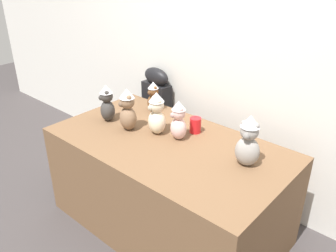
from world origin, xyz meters
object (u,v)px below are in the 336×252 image
display_table (168,185)px  teddy_bear_cream (157,114)px  teddy_bear_chestnut (153,97)px  instrument_case (157,118)px  teddy_bear_blush (178,121)px  teddy_bear_mocha (128,110)px  teddy_bear_charcoal (107,103)px  party_cup_red (195,125)px  teddy_bear_ash (248,141)px

display_table → teddy_bear_cream: 0.53m
display_table → teddy_bear_chestnut: 0.71m
instrument_case → teddy_bear_blush: teddy_bear_blush is taller
teddy_bear_mocha → teddy_bear_chestnut: teddy_bear_mocha is taller
teddy_bear_cream → teddy_bear_charcoal: size_ratio=1.09×
instrument_case → teddy_bear_mocha: bearing=-57.8°
instrument_case → display_table: bearing=-35.9°
teddy_bear_charcoal → teddy_bear_mocha: 0.23m
teddy_bear_blush → teddy_bear_chestnut: bearing=176.3°
teddy_bear_charcoal → instrument_case: bearing=131.0°
instrument_case → party_cup_red: bearing=-20.4°
display_table → teddy_bear_charcoal: teddy_bear_charcoal is taller
teddy_bear_blush → teddy_bear_mocha: 0.38m
teddy_bear_chestnut → party_cup_red: teddy_bear_chestnut is taller
display_table → teddy_bear_chestnut: teddy_bear_chestnut is taller
display_table → teddy_bear_charcoal: size_ratio=5.81×
teddy_bear_cream → teddy_bear_ash: teddy_bear_ash is taller
instrument_case → party_cup_red: (0.70, -0.35, 0.28)m
teddy_bear_chestnut → teddy_bear_blush: bearing=-13.5°
teddy_bear_mocha → teddy_bear_chestnut: (-0.09, 0.35, -0.03)m
teddy_bear_cream → teddy_bear_ash: size_ratio=0.94×
teddy_bear_blush → teddy_bear_charcoal: 0.60m
teddy_bear_cream → display_table: bearing=0.6°
teddy_bear_charcoal → teddy_bear_chestnut: 0.38m
teddy_bear_cream → teddy_bear_chestnut: teddy_bear_cream is taller
instrument_case → teddy_bear_cream: teddy_bear_cream is taller
display_table → instrument_case: instrument_case is taller
teddy_bear_cream → party_cup_red: teddy_bear_cream is taller
display_table → teddy_bear_blush: size_ratio=5.93×
display_table → party_cup_red: bearing=78.1°
teddy_bear_cream → party_cup_red: (0.20, 0.19, -0.09)m
party_cup_red → teddy_bear_charcoal: bearing=-155.7°
teddy_bear_mocha → teddy_bear_charcoal: bearing=-159.1°
teddy_bear_ash → teddy_bear_charcoal: 1.11m
teddy_bear_blush → teddy_bear_ash: size_ratio=0.85×
teddy_bear_cream → teddy_bear_mocha: teddy_bear_mocha is taller
display_table → teddy_bear_chestnut: (-0.43, 0.31, 0.47)m
teddy_bear_charcoal → teddy_bear_chestnut: (0.14, 0.35, -0.02)m
teddy_bear_blush → teddy_bear_cream: bearing=-143.9°
teddy_bear_blush → party_cup_red: teddy_bear_blush is taller
instrument_case → party_cup_red: instrument_case is taller
teddy_bear_cream → teddy_bear_mocha: 0.21m
teddy_bear_mocha → display_table: bearing=28.2°
teddy_bear_ash → teddy_bear_chestnut: 0.99m
teddy_bear_chestnut → teddy_bear_cream: bearing=-29.8°
teddy_bear_ash → teddy_bear_chestnut: bearing=157.3°
teddy_bear_ash → teddy_bear_chestnut: teddy_bear_ash is taller
teddy_bear_blush → teddy_bear_ash: 0.52m
teddy_bear_mocha → teddy_bear_chestnut: bearing=124.7°
display_table → teddy_bear_ash: size_ratio=5.03×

